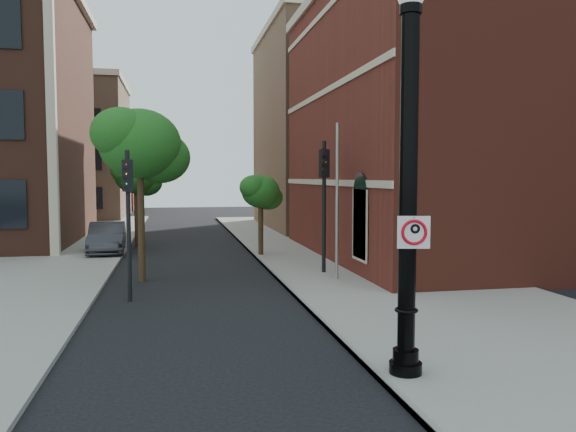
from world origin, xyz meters
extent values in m
plane|color=black|center=(0.00, 0.00, 0.00)|extent=(120.00, 120.00, 0.00)
cube|color=gray|center=(6.00, 10.00, 0.06)|extent=(8.00, 60.00, 0.12)
cube|color=gray|center=(-9.00, 18.00, 0.06)|extent=(10.00, 50.00, 0.12)
cube|color=gray|center=(2.05, 10.00, 0.07)|extent=(0.10, 60.00, 0.14)
cube|color=maroon|center=(16.00, 14.00, 6.00)|extent=(22.00, 16.00, 12.00)
cube|color=black|center=(4.96, 9.00, 2.00)|extent=(0.08, 1.40, 2.40)
cube|color=beige|center=(4.97, 14.00, 3.50)|extent=(0.06, 16.00, 0.25)
cube|color=beige|center=(4.97, 14.00, 7.50)|extent=(0.06, 16.00, 0.25)
cube|color=beige|center=(4.97, 14.00, 11.00)|extent=(0.06, 16.00, 0.25)
cube|color=beige|center=(-7.00, 17.00, 7.00)|extent=(0.40, 0.40, 14.00)
cube|color=#946B51|center=(-12.00, 44.00, 6.00)|extent=(12.00, 12.00, 12.00)
cube|color=maroon|center=(-12.00, 58.00, 5.00)|extent=(12.00, 12.00, 10.00)
cube|color=#946B51|center=(16.00, 30.00, 7.00)|extent=(22.00, 14.00, 14.00)
cylinder|color=black|center=(2.54, -0.72, 0.16)|extent=(0.61, 0.61, 0.33)
cylinder|color=black|center=(2.54, -0.72, 0.43)|extent=(0.48, 0.48, 0.27)
cylinder|color=black|center=(2.54, -0.72, 3.47)|extent=(0.33, 0.33, 6.28)
torus|color=black|center=(2.54, -0.72, 1.30)|extent=(0.43, 0.43, 0.07)
cylinder|color=black|center=(2.54, -0.72, 6.70)|extent=(0.39, 0.39, 0.16)
cube|color=white|center=(2.59, -0.90, 2.75)|extent=(0.58, 0.15, 0.59)
cube|color=black|center=(2.59, -0.90, 3.02)|extent=(0.57, 0.14, 0.05)
cube|color=black|center=(2.59, -0.90, 2.48)|extent=(0.57, 0.14, 0.05)
cube|color=black|center=(2.32, -0.83, 2.75)|extent=(0.05, 0.02, 0.59)
cube|color=black|center=(2.85, -0.96, 2.75)|extent=(0.05, 0.02, 0.59)
torus|color=red|center=(2.59, -0.90, 2.75)|extent=(0.47, 0.16, 0.47)
cube|color=red|center=(2.59, -0.90, 2.75)|extent=(0.33, 0.08, 0.33)
cube|color=black|center=(2.53, -0.88, 2.75)|extent=(0.05, 0.02, 0.27)
torus|color=black|center=(2.61, -0.90, 2.82)|extent=(0.19, 0.09, 0.18)
cylinder|color=black|center=(2.59, -0.90, 3.02)|extent=(0.03, 0.03, 0.03)
imported|color=#303036|center=(-4.84, 18.14, 0.77)|extent=(1.85, 4.73, 1.53)
cylinder|color=black|center=(-2.96, 7.09, 2.27)|extent=(0.13, 0.13, 4.53)
cube|color=black|center=(-2.96, 7.09, 3.78)|extent=(0.34, 0.33, 0.94)
sphere|color=#E50505|center=(-3.00, 6.94, 4.11)|extent=(0.17, 0.17, 0.17)
sphere|color=#FF8C00|center=(-3.00, 6.94, 3.83)|extent=(0.17, 0.17, 0.17)
sphere|color=#00E519|center=(-3.00, 6.94, 3.54)|extent=(0.17, 0.17, 0.17)
cylinder|color=black|center=(3.94, 10.25, 2.54)|extent=(0.15, 0.15, 5.09)
cube|color=black|center=(3.94, 10.25, 4.24)|extent=(0.36, 0.35, 1.06)
sphere|color=#E50505|center=(3.91, 10.08, 4.61)|extent=(0.19, 0.19, 0.19)
sphere|color=#FF8C00|center=(3.91, 10.08, 4.29)|extent=(0.19, 0.19, 0.19)
sphere|color=#00E519|center=(3.91, 10.08, 3.98)|extent=(0.19, 0.19, 0.19)
cylinder|color=#999999|center=(4.03, 8.81, 2.82)|extent=(0.11, 0.11, 5.63)
cylinder|color=#2F1F13|center=(-2.77, 10.28, 2.29)|extent=(0.24, 0.24, 4.58)
ellipsoid|color=#134813|center=(-2.77, 10.28, 4.91)|extent=(2.88, 2.88, 2.45)
ellipsoid|color=#134813|center=(-2.11, 10.80, 4.45)|extent=(2.22, 2.22, 1.89)
ellipsoid|color=#134813|center=(-3.36, 9.88, 5.23)|extent=(2.09, 2.09, 1.78)
cylinder|color=#2F1F13|center=(-3.59, 20.59, 1.77)|extent=(0.24, 0.24, 3.54)
ellipsoid|color=#134813|center=(-3.59, 20.59, 3.80)|extent=(2.23, 2.23, 1.89)
ellipsoid|color=#134813|center=(-3.09, 21.00, 3.44)|extent=(1.72, 1.72, 1.46)
ellipsoid|color=#134813|center=(-4.05, 20.29, 4.05)|extent=(1.62, 1.62, 1.38)
cylinder|color=#2F1F13|center=(2.33, 15.55, 1.43)|extent=(0.24, 0.24, 2.86)
ellipsoid|color=#134813|center=(2.33, 15.55, 3.06)|extent=(1.80, 1.80, 1.53)
ellipsoid|color=#134813|center=(2.74, 15.88, 2.78)|extent=(1.39, 1.39, 1.18)
ellipsoid|color=#134813|center=(1.96, 15.31, 3.27)|extent=(1.31, 1.31, 1.11)
camera|label=1|loc=(-1.60, -10.22, 3.74)|focal=35.00mm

